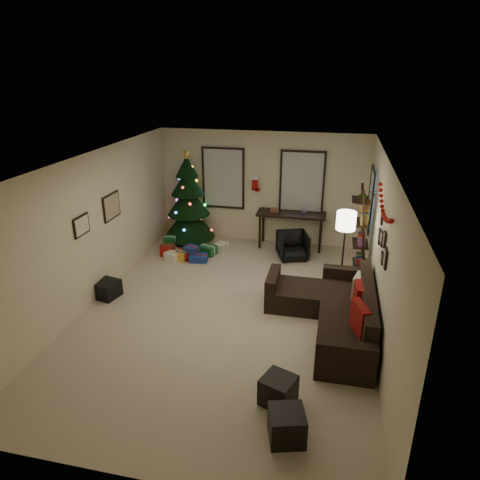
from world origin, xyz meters
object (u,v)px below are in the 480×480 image
sofa (334,311)px  bookshelf (362,237)px  christmas_tree (188,204)px  desk_chair (293,246)px  desk (291,217)px

sofa → bookshelf: bookshelf is taller
christmas_tree → desk_chair: size_ratio=3.77×
sofa → desk_chair: size_ratio=4.24×
sofa → desk_chair: 2.80m
christmas_tree → sofa: size_ratio=0.89×
christmas_tree → desk: christmas_tree is taller
christmas_tree → bookshelf: 4.27m
desk → christmas_tree: bearing=-177.4°
christmas_tree → desk: bearing=2.6°
desk → desk_chair: bearing=-79.2°
christmas_tree → desk_chair: christmas_tree is taller
bookshelf → desk_chair: bearing=149.2°
sofa → desk_chair: (-0.97, 2.62, 0.03)m
desk_chair → christmas_tree: bearing=149.0°
christmas_tree → desk: 2.51m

